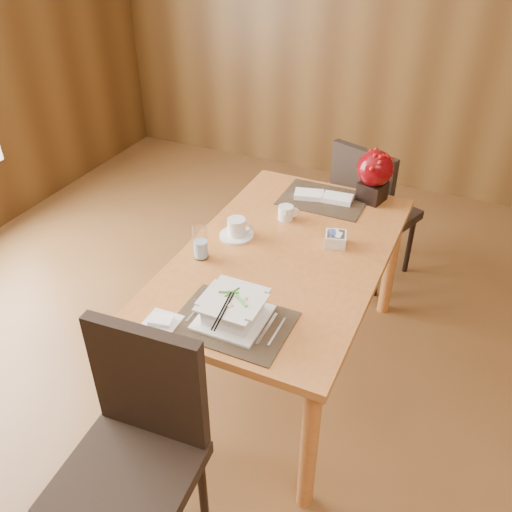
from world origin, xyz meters
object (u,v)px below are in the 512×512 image
at_px(soup_setting, 233,309).
at_px(creamer_jug, 286,213).
at_px(dining_table, 285,268).
at_px(water_glass, 200,243).
at_px(coffee_cup, 237,229).
at_px(bread_plate, 161,323).
at_px(sugar_caddy, 335,239).
at_px(near_chair, 137,442).
at_px(berry_decor, 375,173).
at_px(far_chair, 369,207).

relative_size(soup_setting, creamer_jug, 2.61).
height_order(dining_table, water_glass, water_glass).
height_order(coffee_cup, water_glass, water_glass).
relative_size(water_glass, bread_plate, 1.19).
height_order(sugar_caddy, near_chair, near_chair).
relative_size(coffee_cup, bread_plate, 1.24).
distance_m(soup_setting, sugar_caddy, 0.71).
height_order(coffee_cup, creamer_jug, coffee_cup).
xyz_separation_m(creamer_jug, berry_decor, (0.35, 0.38, 0.13)).
bearing_deg(near_chair, creamer_jug, 85.20).
relative_size(coffee_cup, far_chair, 0.18).
relative_size(dining_table, creamer_jug, 14.93).
distance_m(dining_table, creamer_jug, 0.33).
xyz_separation_m(dining_table, soup_setting, (-0.01, -0.53, 0.15)).
bearing_deg(near_chair, coffee_cup, 93.20).
bearing_deg(water_glass, near_chair, -76.60).
bearing_deg(water_glass, coffee_cup, 73.57).
height_order(soup_setting, coffee_cup, soup_setting).
bearing_deg(creamer_jug, bread_plate, -120.88).
distance_m(coffee_cup, sugar_caddy, 0.48).
bearing_deg(water_glass, far_chair, 66.81).
bearing_deg(sugar_caddy, water_glass, -145.70).
bearing_deg(far_chair, soup_setting, 103.27).
height_order(soup_setting, near_chair, near_chair).
bearing_deg(coffee_cup, creamer_jug, 58.23).
height_order(dining_table, bread_plate, bread_plate).
xyz_separation_m(berry_decor, near_chair, (-0.37, -1.70, -0.36)).
bearing_deg(berry_decor, dining_table, -109.77).
distance_m(coffee_cup, near_chair, 1.11).
bearing_deg(creamer_jug, far_chair, 45.57).
distance_m(dining_table, water_glass, 0.43).
height_order(soup_setting, creamer_jug, soup_setting).
bearing_deg(berry_decor, soup_setting, -101.60).
height_order(near_chair, far_chair, near_chair).
height_order(soup_setting, berry_decor, berry_decor).
distance_m(creamer_jug, sugar_caddy, 0.33).
bearing_deg(near_chair, sugar_caddy, 71.02).
bearing_deg(dining_table, far_chair, 80.18).
distance_m(creamer_jug, bread_plate, 0.96).
bearing_deg(sugar_caddy, bread_plate, -118.32).
height_order(coffee_cup, sugar_caddy, coffee_cup).
xyz_separation_m(coffee_cup, near_chair, (0.13, -1.07, -0.24)).
bearing_deg(berry_decor, creamer_jug, -132.43).
distance_m(berry_decor, bread_plate, 1.42).
height_order(creamer_jug, near_chair, near_chair).
xyz_separation_m(creamer_jug, bread_plate, (-0.14, -0.94, -0.03)).
height_order(sugar_caddy, far_chair, far_chair).
relative_size(soup_setting, near_chair, 0.27).
height_order(soup_setting, bread_plate, soup_setting).
relative_size(sugar_caddy, far_chair, 0.10).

